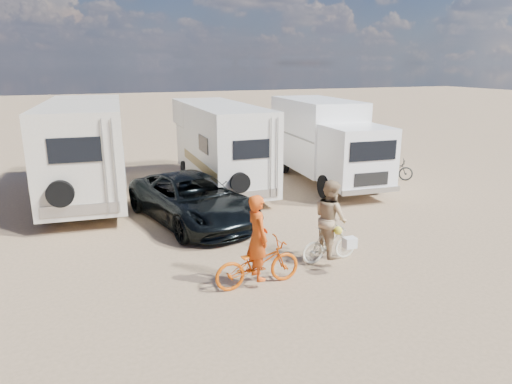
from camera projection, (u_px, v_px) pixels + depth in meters
name	position (u px, v px, depth m)	size (l,w,h in m)	color
ground	(305.00, 255.00, 11.79)	(140.00, 140.00, 0.00)	tan
rv_main	(220.00, 147.00, 17.72)	(2.19, 6.98, 3.23)	white
rv_left	(86.00, 152.00, 16.24)	(2.51, 7.53, 3.42)	white
box_truck	(327.00, 143.00, 18.56)	(2.30, 6.95, 3.28)	white
dark_suv	(193.00, 199.00, 14.10)	(2.41, 5.22, 1.45)	black
bike_man	(258.00, 264.00, 10.06)	(0.68, 1.95, 1.02)	#CD4F07
bike_woman	(329.00, 244.00, 11.31)	(0.42, 1.49, 0.90)	beige
rider_man	(258.00, 245.00, 9.94)	(0.69, 0.45, 1.89)	#CD4812
rider_woman	(330.00, 225.00, 11.18)	(0.91, 0.71, 1.88)	tan
bike_parked	(392.00, 169.00, 19.27)	(0.59, 1.70, 0.90)	#242724
cooler	(213.00, 204.00, 15.24)	(0.61, 0.44, 0.49)	#1C597F
crate	(243.00, 205.00, 15.29)	(0.45, 0.45, 0.36)	#987052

